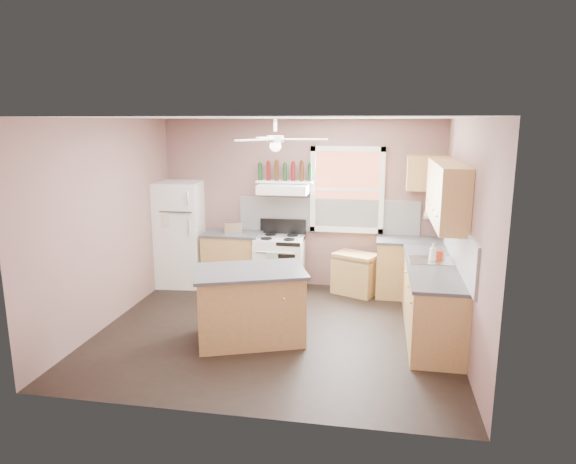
% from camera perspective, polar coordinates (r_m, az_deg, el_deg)
% --- Properties ---
extents(floor, '(4.50, 4.50, 0.00)m').
position_cam_1_polar(floor, '(6.78, -1.30, -10.88)').
color(floor, black).
rests_on(floor, ground).
extents(ceiling, '(4.50, 4.50, 0.00)m').
position_cam_1_polar(ceiling, '(6.24, -1.42, 12.58)').
color(ceiling, white).
rests_on(ceiling, ground).
extents(wall_back, '(4.50, 0.05, 2.70)m').
position_cam_1_polar(wall_back, '(8.34, 1.40, 3.17)').
color(wall_back, '#795851').
rests_on(wall_back, ground).
extents(wall_right, '(0.05, 4.00, 2.70)m').
position_cam_1_polar(wall_right, '(6.34, 19.25, -0.41)').
color(wall_right, '#795851').
rests_on(wall_right, ground).
extents(wall_left, '(0.05, 4.00, 2.70)m').
position_cam_1_polar(wall_left, '(7.17, -19.47, 0.99)').
color(wall_left, '#795851').
rests_on(wall_left, ground).
extents(backsplash_back, '(2.90, 0.03, 0.55)m').
position_cam_1_polar(backsplash_back, '(8.27, 4.44, 1.84)').
color(backsplash_back, white).
rests_on(backsplash_back, wall_back).
extents(backsplash_right, '(0.03, 2.60, 0.55)m').
position_cam_1_polar(backsplash_right, '(6.66, 18.41, -1.31)').
color(backsplash_right, white).
rests_on(backsplash_right, wall_right).
extents(window_view, '(1.00, 0.02, 1.20)m').
position_cam_1_polar(window_view, '(8.18, 6.59, 4.69)').
color(window_view, brown).
rests_on(window_view, wall_back).
extents(window_frame, '(1.16, 0.07, 1.36)m').
position_cam_1_polar(window_frame, '(8.15, 6.57, 4.66)').
color(window_frame, white).
rests_on(window_frame, wall_back).
extents(refrigerator, '(0.79, 0.78, 1.71)m').
position_cam_1_polar(refrigerator, '(8.59, -11.95, -0.18)').
color(refrigerator, white).
rests_on(refrigerator, floor).
extents(base_cabinet_left, '(0.90, 0.60, 0.86)m').
position_cam_1_polar(base_cabinet_left, '(8.44, -6.10, -3.17)').
color(base_cabinet_left, '#A57944').
rests_on(base_cabinet_left, floor).
extents(counter_left, '(0.92, 0.62, 0.04)m').
position_cam_1_polar(counter_left, '(8.34, -6.17, -0.18)').
color(counter_left, '#3D3D3F').
rests_on(counter_left, base_cabinet_left).
extents(toaster, '(0.31, 0.24, 0.18)m').
position_cam_1_polar(toaster, '(8.26, -6.11, 0.48)').
color(toaster, silver).
rests_on(toaster, counter_left).
extents(stove, '(0.77, 0.66, 0.86)m').
position_cam_1_polar(stove, '(8.21, -0.93, -3.54)').
color(stove, white).
rests_on(stove, floor).
extents(range_hood, '(0.78, 0.50, 0.14)m').
position_cam_1_polar(range_hood, '(8.07, -0.50, 4.81)').
color(range_hood, white).
rests_on(range_hood, wall_back).
extents(bottle_shelf, '(0.90, 0.26, 0.03)m').
position_cam_1_polar(bottle_shelf, '(8.17, -0.35, 5.61)').
color(bottle_shelf, white).
rests_on(bottle_shelf, range_hood).
extents(cart, '(0.77, 0.66, 0.65)m').
position_cam_1_polar(cart, '(8.13, 7.48, -4.59)').
color(cart, '#A57944').
rests_on(cart, floor).
extents(base_cabinet_corner, '(1.00, 0.60, 0.86)m').
position_cam_1_polar(base_cabinet_corner, '(8.14, 13.31, -4.02)').
color(base_cabinet_corner, '#A57944').
rests_on(base_cabinet_corner, floor).
extents(base_cabinet_right, '(0.60, 2.20, 0.86)m').
position_cam_1_polar(base_cabinet_right, '(6.83, 15.61, -7.32)').
color(base_cabinet_right, '#A57944').
rests_on(base_cabinet_right, floor).
extents(counter_corner, '(1.02, 0.62, 0.04)m').
position_cam_1_polar(counter_corner, '(8.03, 13.47, -0.93)').
color(counter_corner, '#3D3D3F').
rests_on(counter_corner, base_cabinet_corner).
extents(counter_right, '(0.62, 2.22, 0.04)m').
position_cam_1_polar(counter_right, '(6.69, 15.74, -3.68)').
color(counter_right, '#3D3D3F').
rests_on(counter_right, base_cabinet_right).
extents(sink, '(0.55, 0.45, 0.03)m').
position_cam_1_polar(sink, '(6.88, 15.59, -3.11)').
color(sink, silver).
rests_on(sink, counter_right).
extents(faucet, '(0.03, 0.03, 0.14)m').
position_cam_1_polar(faucet, '(6.88, 16.96, -2.55)').
color(faucet, silver).
rests_on(faucet, sink).
extents(upper_cabinet_right, '(0.33, 1.80, 0.76)m').
position_cam_1_polar(upper_cabinet_right, '(6.72, 17.21, 4.15)').
color(upper_cabinet_right, '#A57944').
rests_on(upper_cabinet_right, wall_right).
extents(upper_cabinet_corner, '(0.60, 0.33, 0.52)m').
position_cam_1_polar(upper_cabinet_corner, '(8.01, 15.22, 6.35)').
color(upper_cabinet_corner, '#A57944').
rests_on(upper_cabinet_corner, wall_back).
extents(paper_towel, '(0.26, 0.12, 0.12)m').
position_cam_1_polar(paper_towel, '(8.14, 15.79, 1.77)').
color(paper_towel, white).
rests_on(paper_towel, wall_back).
extents(island, '(1.46, 1.19, 0.86)m').
position_cam_1_polar(island, '(6.39, -4.28, -8.25)').
color(island, '#A57944').
rests_on(island, floor).
extents(island_top, '(1.56, 1.29, 0.04)m').
position_cam_1_polar(island_top, '(6.25, -4.35, -4.38)').
color(island_top, '#3D3D3F').
rests_on(island_top, island).
extents(ceiling_fan_hub, '(0.20, 0.20, 0.08)m').
position_cam_1_polar(ceiling_fan_hub, '(6.24, -1.41, 10.28)').
color(ceiling_fan_hub, white).
rests_on(ceiling_fan_hub, ceiling).
extents(soap_bottle, '(0.12, 0.12, 0.24)m').
position_cam_1_polar(soap_bottle, '(6.80, 15.79, -2.19)').
color(soap_bottle, silver).
rests_on(soap_bottle, counter_right).
extents(red_caddy, '(0.18, 0.12, 0.10)m').
position_cam_1_polar(red_caddy, '(7.03, 16.21, -2.37)').
color(red_caddy, '#B3280F').
rests_on(red_caddy, counter_right).
extents(wine_bottles, '(0.86, 0.06, 0.31)m').
position_cam_1_polar(wine_bottles, '(8.15, -0.34, 6.72)').
color(wine_bottles, '#143819').
rests_on(wine_bottles, bottle_shelf).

